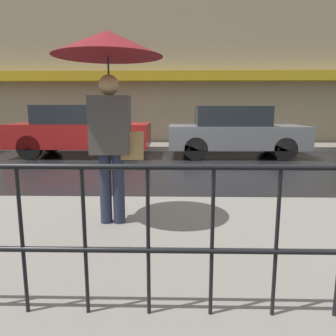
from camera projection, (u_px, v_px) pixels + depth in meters
ground_plane at (137, 168)px, 7.99m from camera, size 80.00×80.00×0.00m
sidewalk_near at (83, 242)px, 3.35m from camera, size 28.00×3.03×0.15m
sidewalk_far at (150, 146)px, 11.95m from camera, size 28.00×1.69×0.15m
lane_marking at (137, 168)px, 7.99m from camera, size 25.20×0.12×0.01m
building_storefront at (151, 68)px, 12.39m from camera, size 28.00×0.85×5.93m
railing_foreground at (21, 221)px, 1.98m from camera, size 12.00×0.04×0.96m
pedestrian at (109, 68)px, 3.42m from camera, size 1.15×1.15×2.07m
car_red at (80, 130)px, 9.88m from camera, size 4.07×1.84×1.52m
car_grey at (234, 131)px, 9.79m from camera, size 3.97×1.83×1.50m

